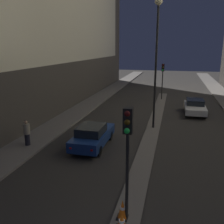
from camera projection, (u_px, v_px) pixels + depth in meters
name	position (u px, v px, depth m)	size (l,w,h in m)	color
median_strip	(154.00, 125.00, 20.70)	(1.07, 29.51, 0.10)	#66605B
traffic_light_near	(128.00, 140.00, 8.60)	(0.32, 0.42, 4.31)	black
traffic_light_mid	(163.00, 73.00, 29.96)	(0.32, 0.42, 4.31)	black
street_lamp	(157.00, 43.00, 18.38)	(0.54, 0.54, 9.66)	black
traffic_cone_near	(122.00, 222.00, 8.77)	(0.48, 0.48, 0.62)	black
traffic_cone_far	(122.00, 209.00, 9.36)	(0.42, 0.42, 0.76)	black
car_left_lane	(93.00, 135.00, 16.27)	(1.85, 4.40, 1.53)	navy
car_right_lane	(195.00, 107.00, 24.40)	(1.90, 4.50, 1.37)	silver
pedestrian_on_left_sidewalk	(27.00, 132.00, 16.14)	(0.44, 0.44, 1.66)	black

